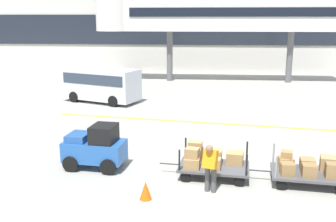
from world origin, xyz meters
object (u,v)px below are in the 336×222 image
(baggage_handler, at_px, (210,166))
(safety_cone_near, at_px, (146,190))
(baggage_tug, at_px, (95,147))
(shuttle_van, at_px, (101,82))
(baggage_cart_lead, at_px, (210,161))
(baggage_cart_middle, at_px, (309,169))

(baggage_handler, relative_size, safety_cone_near, 2.84)
(baggage_tug, relative_size, shuttle_van, 0.43)
(baggage_cart_lead, distance_m, baggage_cart_middle, 3.16)
(baggage_tug, height_order, baggage_handler, baggage_tug)
(baggage_cart_middle, relative_size, baggage_handler, 1.96)
(baggage_handler, distance_m, safety_cone_near, 2.06)
(baggage_tug, bearing_deg, shuttle_van, 103.36)
(baggage_cart_middle, bearing_deg, baggage_tug, 173.66)
(baggage_cart_lead, relative_size, safety_cone_near, 5.57)
(baggage_cart_lead, height_order, baggage_cart_middle, same)
(shuttle_van, bearing_deg, baggage_cart_lead, -59.87)
(baggage_cart_lead, distance_m, baggage_handler, 1.32)
(baggage_tug, distance_m, safety_cone_near, 3.16)
(baggage_cart_lead, xyz_separation_m, baggage_cart_middle, (3.14, -0.38, -0.03))
(baggage_cart_lead, distance_m, shuttle_van, 13.19)
(baggage_tug, xyz_separation_m, baggage_handler, (3.98, -1.69, 0.11))
(baggage_tug, bearing_deg, baggage_handler, -23.06)
(baggage_cart_middle, bearing_deg, safety_cone_near, -163.28)
(baggage_tug, height_order, baggage_cart_middle, baggage_tug)
(baggage_cart_middle, relative_size, safety_cone_near, 5.57)
(safety_cone_near, bearing_deg, baggage_handler, 18.04)
(baggage_cart_middle, distance_m, safety_cone_near, 5.26)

